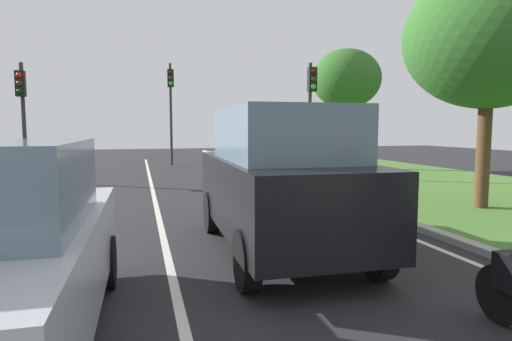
# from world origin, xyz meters

# --- Properties ---
(ground_plane) EXTENTS (60.00, 60.00, 0.00)m
(ground_plane) POSITION_xyz_m (0.00, 14.00, 0.00)
(ground_plane) COLOR #262628
(lane_line_center) EXTENTS (0.12, 32.00, 0.01)m
(lane_line_center) POSITION_xyz_m (-0.70, 14.00, 0.00)
(lane_line_center) COLOR silver
(lane_line_center) RESTS_ON ground
(lane_line_right_edge) EXTENTS (0.12, 32.00, 0.01)m
(lane_line_right_edge) POSITION_xyz_m (3.60, 14.00, 0.00)
(lane_line_right_edge) COLOR silver
(lane_line_right_edge) RESTS_ON ground
(grass_verge_right) EXTENTS (9.00, 48.00, 0.06)m
(grass_verge_right) POSITION_xyz_m (8.50, 14.00, 0.03)
(grass_verge_right) COLOR #47752D
(grass_verge_right) RESTS_ON ground
(curb_right) EXTENTS (0.24, 48.00, 0.12)m
(curb_right) POSITION_xyz_m (4.10, 14.00, 0.06)
(curb_right) COLOR #9E9B93
(curb_right) RESTS_ON ground
(car_suv_ahead) EXTENTS (2.06, 4.55, 2.28)m
(car_suv_ahead) POSITION_xyz_m (1.05, 8.69, 1.17)
(car_suv_ahead) COLOR black
(car_suv_ahead) RESTS_ON ground
(traffic_light_near_right) EXTENTS (0.32, 0.50, 4.42)m
(traffic_light_near_right) POSITION_xyz_m (5.27, 17.74, 3.02)
(traffic_light_near_right) COLOR #2D2D2D
(traffic_light_near_right) RESTS_ON ground
(traffic_light_overhead_left) EXTENTS (0.32, 0.50, 4.28)m
(traffic_light_overhead_left) POSITION_xyz_m (-5.05, 19.44, 2.87)
(traffic_light_overhead_left) COLOR #2D2D2D
(traffic_light_overhead_left) RESTS_ON ground
(traffic_light_far_median) EXTENTS (0.32, 0.50, 5.32)m
(traffic_light_far_median) POSITION_xyz_m (0.59, 25.52, 3.54)
(traffic_light_far_median) COLOR #2D2D2D
(traffic_light_far_median) RESTS_ON ground
(tree_roadside_near) EXTENTS (3.88, 3.88, 5.71)m
(tree_roadside_near) POSITION_xyz_m (6.84, 10.80, 4.05)
(tree_roadside_near) COLOR #4C331E
(tree_roadside_near) RESTS_ON ground
(tree_roadside_far) EXTENTS (3.25, 3.25, 5.64)m
(tree_roadside_far) POSITION_xyz_m (8.41, 21.09, 4.24)
(tree_roadside_far) COLOR #4C331E
(tree_roadside_far) RESTS_ON ground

